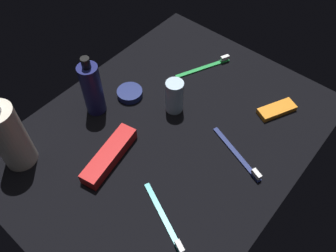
% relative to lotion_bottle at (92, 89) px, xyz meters
% --- Properties ---
extents(ground_plane, '(0.84, 0.64, 0.01)m').
position_rel_lotion_bottle_xyz_m(ground_plane, '(-0.06, 0.20, -0.08)').
color(ground_plane, black).
extents(lotion_bottle, '(0.05, 0.05, 0.18)m').
position_rel_lotion_bottle_xyz_m(lotion_bottle, '(0.00, 0.00, 0.00)').
color(lotion_bottle, navy).
rests_on(lotion_bottle, ground_plane).
extents(bodywash_bottle, '(0.08, 0.08, 0.20)m').
position_rel_lotion_bottle_xyz_m(bodywash_bottle, '(0.23, -0.02, 0.01)').
color(bodywash_bottle, silver).
rests_on(bodywash_bottle, ground_plane).
extents(deodorant_stick, '(0.05, 0.05, 0.10)m').
position_rel_lotion_bottle_xyz_m(deodorant_stick, '(-0.14, 0.16, -0.03)').
color(deodorant_stick, silver).
rests_on(deodorant_stick, ground_plane).
extents(toothbrush_navy, '(0.07, 0.17, 0.02)m').
position_rel_lotion_bottle_xyz_m(toothbrush_navy, '(-0.12, 0.38, -0.07)').
color(toothbrush_navy, navy).
rests_on(toothbrush_navy, ground_plane).
extents(toothbrush_teal, '(0.08, 0.17, 0.02)m').
position_rel_lotion_bottle_xyz_m(toothbrush_teal, '(0.12, 0.35, -0.07)').
color(toothbrush_teal, teal).
rests_on(toothbrush_teal, ground_plane).
extents(toothbrush_green, '(0.17, 0.09, 0.02)m').
position_rel_lotion_bottle_xyz_m(toothbrush_green, '(-0.33, 0.13, -0.07)').
color(toothbrush_green, green).
rests_on(toothbrush_green, ground_plane).
extents(toothpaste_box_red, '(0.18, 0.08, 0.03)m').
position_rel_lotion_bottle_xyz_m(toothpaste_box_red, '(0.09, 0.14, -0.06)').
color(toothpaste_box_red, red).
rests_on(toothpaste_box_red, ground_plane).
extents(snack_bar_orange, '(0.11, 0.08, 0.01)m').
position_rel_lotion_bottle_xyz_m(snack_bar_orange, '(-0.31, 0.38, -0.07)').
color(snack_bar_orange, orange).
rests_on(snack_bar_orange, ground_plane).
extents(cream_tin_left, '(0.07, 0.07, 0.02)m').
position_rel_lotion_bottle_xyz_m(cream_tin_left, '(-0.09, 0.03, -0.07)').
color(cream_tin_left, navy).
rests_on(cream_tin_left, ground_plane).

